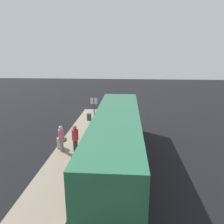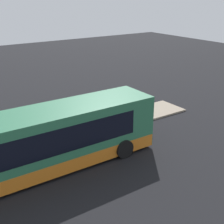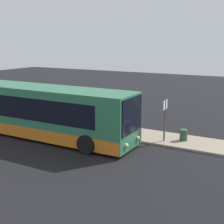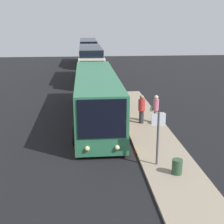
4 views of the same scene
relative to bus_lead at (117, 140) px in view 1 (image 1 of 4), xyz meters
name	(u,v)px [view 1 (image 1 of 4)]	position (x,y,z in m)	size (l,w,h in m)	color
ground	(116,148)	(2.25, 0.13, -1.54)	(80.00, 80.00, 0.00)	black
platform	(76,146)	(2.25, 2.99, -1.48)	(20.00, 2.52, 0.12)	gray
bus_lead	(117,140)	(0.00, 0.00, 0.00)	(12.59, 2.86, 3.08)	#2D704C
passenger_boarding	(61,138)	(1.27, 3.68, -0.44)	(0.49, 0.60, 1.77)	gray
passenger_waiting	(75,138)	(1.32, 2.78, -0.44)	(0.57, 0.57, 1.81)	#2D2D33
suitcase	(60,143)	(1.77, 4.00, -1.04)	(0.39, 0.26, 0.99)	beige
sign_post	(94,107)	(7.20, 2.41, 0.13)	(0.10, 0.62, 2.44)	#4C4C51
trash_bin	(89,117)	(8.15, 3.06, -1.09)	(0.44, 0.44, 0.65)	#2D4C33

